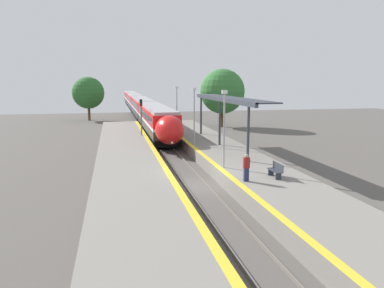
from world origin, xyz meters
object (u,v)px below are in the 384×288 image
object	(u,v)px
lamppost_mid	(194,112)
lamppost_far	(177,106)
railway_signal	(141,117)
train	(139,104)
lamppost_near	(224,124)
platform_bench	(276,170)
person_waiting	(246,167)

from	to	relation	value
lamppost_mid	lamppost_far	distance (m)	9.36
railway_signal	lamppost_far	distance (m)	4.86
train	lamppost_far	world-z (taller)	lamppost_far
lamppost_far	lamppost_near	bearing A→B (deg)	-90.00
lamppost_near	platform_bench	bearing A→B (deg)	-54.14
lamppost_near	lamppost_far	distance (m)	18.72
platform_bench	lamppost_near	world-z (taller)	lamppost_near
train	lamppost_near	world-z (taller)	lamppost_near
train	lamppost_near	xyz separation A→B (m)	(2.11, -51.74, 1.79)
train	person_waiting	bearing A→B (deg)	-87.55
person_waiting	lamppost_far	xyz separation A→B (m)	(-0.26, 22.41, 2.15)
train	lamppost_far	distance (m)	33.14
platform_bench	railway_signal	xyz separation A→B (m)	(-6.59, 19.84, 1.49)
railway_signal	lamppost_mid	world-z (taller)	lamppost_mid
person_waiting	lamppost_near	world-z (taller)	lamppost_near
railway_signal	lamppost_near	bearing A→B (deg)	-75.65
platform_bench	person_waiting	xyz separation A→B (m)	(-2.08, -0.45, 0.37)
platform_bench	lamppost_far	distance (m)	22.23
lamppost_near	lamppost_far	world-z (taller)	same
lamppost_near	lamppost_far	size ratio (longest dim) A/B	1.00
lamppost_mid	train	bearing A→B (deg)	92.85
person_waiting	lamppost_far	distance (m)	22.51
person_waiting	railway_signal	size ratio (longest dim) A/B	0.34
lamppost_near	lamppost_mid	world-z (taller)	same
railway_signal	person_waiting	bearing A→B (deg)	-77.47
platform_bench	lamppost_far	size ratio (longest dim) A/B	0.28
platform_bench	person_waiting	world-z (taller)	person_waiting
person_waiting	lamppost_mid	size ratio (longest dim) A/B	0.31
platform_bench	lamppost_mid	xyz separation A→B (m)	(-2.34, 12.60, 2.52)
railway_signal	lamppost_far	size ratio (longest dim) A/B	0.93
platform_bench	lamppost_near	distance (m)	4.73
person_waiting	platform_bench	bearing A→B (deg)	12.17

